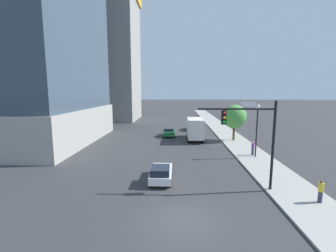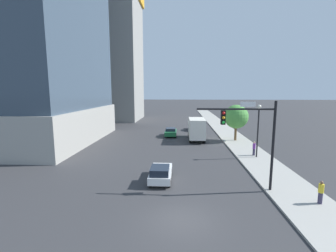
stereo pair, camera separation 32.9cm
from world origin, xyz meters
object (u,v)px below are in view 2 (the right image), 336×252
box_truck (196,128)px  pedestrian_yellow_shirt (321,192)px  construction_building (110,50)px  car_gray (193,126)px  pedestrian_purple_shirt (254,148)px  street_tree (236,117)px  street_lamp (258,123)px  car_green (171,132)px  traffic_light_pole (251,130)px  car_white (161,173)px

box_truck → pedestrian_yellow_shirt: box_truck is taller
construction_building → car_gray: 32.18m
car_gray → pedestrian_purple_shirt: size_ratio=2.77×
pedestrian_yellow_shirt → street_tree: bearing=92.7°
street_lamp → construction_building: bearing=127.4°
car_green → pedestrian_purple_shirt: pedestrian_purple_shirt is taller
traffic_light_pole → pedestrian_purple_shirt: size_ratio=4.16×
pedestrian_yellow_shirt → pedestrian_purple_shirt: pedestrian_purple_shirt is taller
car_green → car_gray: (4.13, 6.55, -0.01)m
street_tree → box_truck: 6.27m
pedestrian_yellow_shirt → construction_building: bearing=120.8°
traffic_light_pole → car_gray: bearing=95.6°
construction_building → street_lamp: 47.41m
traffic_light_pole → street_tree: bearing=80.1°
construction_building → pedestrian_purple_shirt: (27.34, -35.27, -17.31)m
traffic_light_pole → box_truck: bearing=98.4°
construction_building → car_green: bearing=-53.8°
car_white → pedestrian_yellow_shirt: (11.08, -3.72, 0.22)m
car_white → street_tree: bearing=58.9°
car_gray → box_truck: 9.68m
car_gray → pedestrian_yellow_shirt: (6.95, -30.47, 0.23)m
traffic_light_pole → construction_building: bearing=118.0°
car_green → pedestrian_yellow_shirt: (11.08, -23.92, 0.22)m
street_lamp → car_gray: size_ratio=1.32×
street_tree → box_truck: (-5.97, 0.38, -1.88)m
traffic_light_pole → car_green: traffic_light_pole is taller
traffic_light_pole → pedestrian_purple_shirt: bearing=70.9°
car_white → pedestrian_purple_shirt: size_ratio=2.49×
traffic_light_pole → street_lamp: bearing=69.0°
construction_building → pedestrian_yellow_shirt: (28.12, -47.17, -17.34)m
construction_building → box_truck: 37.53m
street_tree → pedestrian_purple_shirt: size_ratio=3.33×
box_truck → pedestrian_purple_shirt: (6.17, -8.96, -0.92)m
traffic_light_pole → car_green: (-6.90, 21.84, -4.07)m
traffic_light_pole → car_white: 8.18m
car_green → pedestrian_purple_shirt: size_ratio=2.59×
street_lamp → car_green: 16.75m
construction_building → pedestrian_purple_shirt: size_ratio=25.74×
street_tree → car_gray: (-5.97, 9.98, -3.06)m
street_lamp → street_tree: (-0.31, 9.26, -0.28)m
traffic_light_pole → street_lamp: (3.51, 9.15, -0.74)m
street_tree → car_gray: 12.03m
box_truck → car_gray: bearing=90.0°
car_white → car_green: size_ratio=0.96×
box_truck → car_white: bearing=-103.6°
traffic_light_pole → pedestrian_yellow_shirt: 6.06m
pedestrian_purple_shirt → car_gray: bearing=108.4°
street_lamp → pedestrian_yellow_shirt: size_ratio=3.79×
street_tree → car_white: bearing=-121.1°
street_lamp → pedestrian_yellow_shirt: bearing=-86.6°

